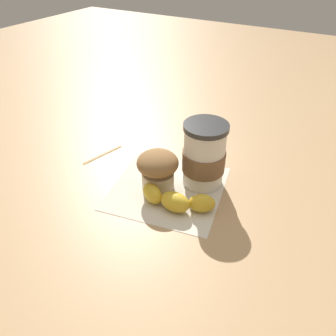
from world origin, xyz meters
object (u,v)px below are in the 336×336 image
Objects in this scene: coffee_cup at (204,156)px; banana at (176,200)px; sugar_packet at (216,154)px; muffin at (158,169)px.

banana is at bearing -5.15° from coffee_cup.
banana reaches higher than sugar_packet.
sugar_packet is (-0.11, -0.02, -0.06)m from coffee_cup.
sugar_packet is at bearing -178.23° from banana.
banana is 3.08× the size of sugar_packet.
banana is at bearing 59.86° from muffin.
muffin is (0.06, -0.07, -0.02)m from coffee_cup.
muffin is at bearing -120.14° from banana.
sugar_packet is (-0.21, -0.01, -0.02)m from banana.
sugar_packet is at bearing 161.90° from muffin.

